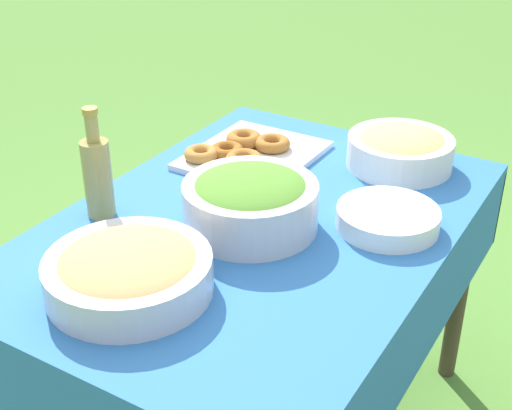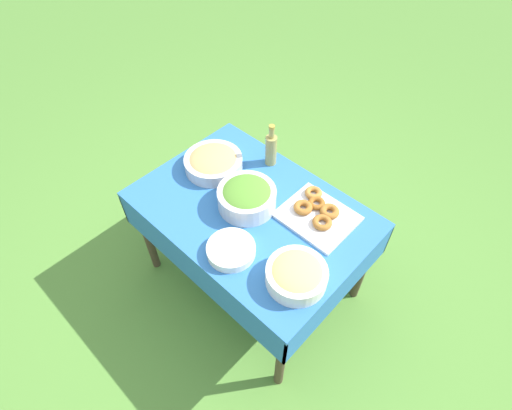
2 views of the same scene
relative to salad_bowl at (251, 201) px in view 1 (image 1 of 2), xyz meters
name	(u,v)px [view 1 (image 1 of 2)]	position (x,y,z in m)	size (l,w,h in m)	color
picnic_table	(258,257)	(-0.03, 0.00, -0.17)	(1.22, 0.85, 0.71)	#2D6BB2
salad_bowl	(251,201)	(0.00, 0.00, 0.00)	(0.31, 0.31, 0.13)	silver
pasta_bowl	(400,148)	(-0.48, 0.17, -0.02)	(0.28, 0.28, 0.10)	white
donut_platter	(247,152)	(-0.31, -0.20, -0.05)	(0.37, 0.31, 0.05)	silver
plate_stack	(388,218)	(-0.16, 0.27, -0.04)	(0.23, 0.23, 0.05)	white
olive_oil_bottle	(97,174)	(0.13, -0.33, 0.04)	(0.07, 0.07, 0.27)	#998E4C
bread_bowl	(128,271)	(0.34, -0.08, -0.02)	(0.33, 0.33, 0.10)	silver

